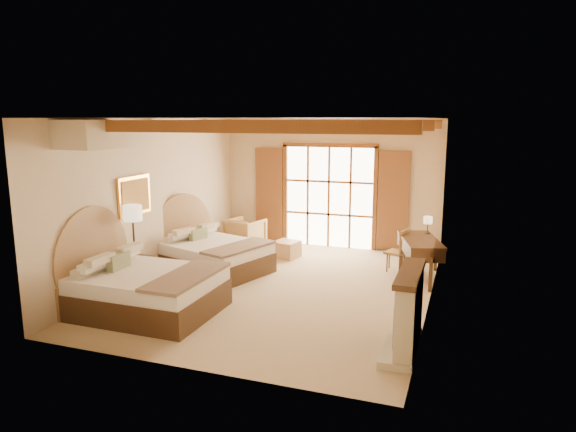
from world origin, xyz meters
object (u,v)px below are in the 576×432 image
at_px(desk, 419,257).
at_px(armchair, 245,233).
at_px(bed_far, 208,252).
at_px(nightstand, 140,273).
at_px(bed_near, 138,285).

bearing_deg(desk, armchair, 148.57).
distance_m(bed_far, nightstand, 1.63).
distance_m(bed_near, armchair, 4.49).
bearing_deg(bed_far, nightstand, -96.39).
bearing_deg(desk, bed_near, -158.72).
bearing_deg(bed_near, armchair, 91.15).
distance_m(bed_far, desk, 4.38).
relative_size(nightstand, armchair, 0.73).
relative_size(bed_far, nightstand, 4.18).
xyz_separation_m(nightstand, armchair, (0.60, 3.53, 0.08)).
relative_size(bed_far, armchair, 3.04).
bearing_deg(armchair, bed_near, 103.92).
xyz_separation_m(bed_near, nightstand, (-0.66, 0.97, -0.15)).
bearing_deg(nightstand, bed_far, 73.02).
bearing_deg(desk, nightstand, -170.99).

